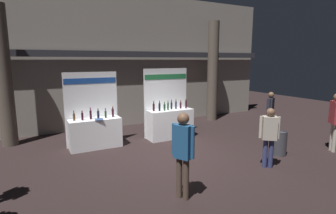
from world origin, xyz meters
The scene contains 9 objects.
ground_plane centered at (0.00, 0.00, 0.00)m, with size 29.35×29.35×0.00m, color black.
hall_colonnade centered at (0.00, 4.24, 2.73)m, with size 14.67×1.31×5.54m.
exhibitor_booth_0 centered at (-1.70, 1.84, 0.60)m, with size 1.71×0.71×2.43m.
exhibitor_booth_1 centered at (0.96, 1.68, 0.64)m, with size 1.73×0.66×2.51m.
trash_bin centered at (3.00, -1.48, 0.36)m, with size 0.39×0.39×0.72m.
visitor_0 centered at (1.93, -1.98, 0.95)m, with size 0.44×0.42×1.60m.
visitor_1 centered at (-0.89, -2.31, 1.06)m, with size 0.34×0.47×1.80m.
visitor_4 centered at (4.59, 0.33, 0.95)m, with size 0.47×0.34×1.62m.
visitor_5 centered at (4.74, -2.02, 1.10)m, with size 0.43×0.48×1.82m.
Camera 1 is at (-3.55, -6.68, 2.81)m, focal length 28.62 mm.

